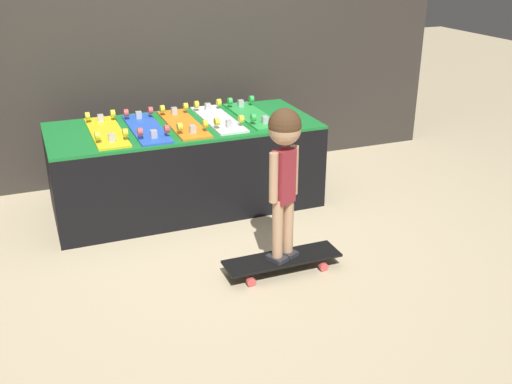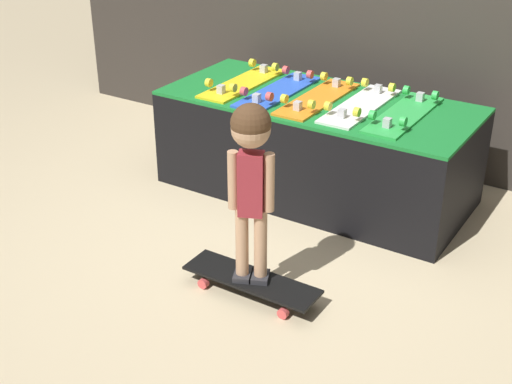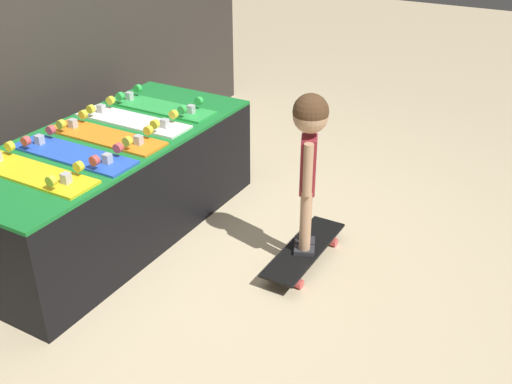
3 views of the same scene
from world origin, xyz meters
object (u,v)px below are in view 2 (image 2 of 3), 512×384
at_px(child, 251,161).
at_px(skateboard_white_on_rack, 361,104).
at_px(skateboard_on_floor, 251,281).
at_px(skateboard_orange_on_rack, 318,97).
at_px(skateboard_green_on_rack, 404,113).
at_px(skateboard_yellow_on_rack, 243,82).
at_px(skateboard_blue_on_rack, 278,90).

bearing_deg(child, skateboard_white_on_rack, 66.25).
xyz_separation_m(skateboard_on_floor, child, (-0.00, 0.00, 0.65)).
relative_size(skateboard_orange_on_rack, child, 0.82).
bearing_deg(skateboard_orange_on_rack, child, -77.07).
relative_size(skateboard_white_on_rack, skateboard_green_on_rack, 1.00).
xyz_separation_m(skateboard_green_on_rack, skateboard_on_floor, (-0.27, -1.18, -0.56)).
xyz_separation_m(skateboard_orange_on_rack, skateboard_green_on_rack, (0.53, 0.03, 0.00)).
distance_m(skateboard_yellow_on_rack, skateboard_on_floor, 1.51).
relative_size(skateboard_blue_on_rack, skateboard_on_floor, 1.06).
xyz_separation_m(skateboard_blue_on_rack, skateboard_on_floor, (0.53, -1.14, -0.56)).
height_order(skateboard_blue_on_rack, skateboard_on_floor, skateboard_blue_on_rack).
xyz_separation_m(skateboard_blue_on_rack, child, (0.53, -1.14, 0.09)).
distance_m(skateboard_green_on_rack, skateboard_on_floor, 1.33).
distance_m(skateboard_white_on_rack, skateboard_green_on_rack, 0.27).
height_order(skateboard_green_on_rack, child, child).
height_order(skateboard_blue_on_rack, child, child).
bearing_deg(skateboard_white_on_rack, child, -90.14).
xyz_separation_m(skateboard_yellow_on_rack, skateboard_white_on_rack, (0.80, 0.02, 0.00)).
distance_m(skateboard_yellow_on_rack, child, 1.41).
relative_size(skateboard_white_on_rack, skateboard_on_floor, 1.06).
bearing_deg(skateboard_green_on_rack, skateboard_on_floor, -102.92).
xyz_separation_m(skateboard_yellow_on_rack, child, (0.80, -1.16, 0.09)).
bearing_deg(skateboard_blue_on_rack, skateboard_orange_on_rack, 3.15).
bearing_deg(skateboard_blue_on_rack, skateboard_white_on_rack, 4.25).
bearing_deg(skateboard_green_on_rack, skateboard_orange_on_rack, -177.17).
relative_size(skateboard_yellow_on_rack, child, 0.82).
xyz_separation_m(skateboard_orange_on_rack, child, (0.26, -1.15, 0.09)).
height_order(skateboard_yellow_on_rack, skateboard_green_on_rack, same).
height_order(skateboard_blue_on_rack, skateboard_white_on_rack, same).
distance_m(skateboard_yellow_on_rack, skateboard_blue_on_rack, 0.27).
bearing_deg(skateboard_green_on_rack, skateboard_white_on_rack, -179.70).
relative_size(skateboard_blue_on_rack, child, 0.82).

